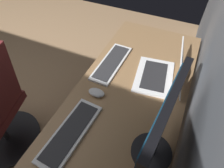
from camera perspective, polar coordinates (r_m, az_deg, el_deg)
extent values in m
cube|color=#936D47|center=(1.12, 2.37, -8.82)|extent=(1.87, 0.67, 0.03)
cylinder|color=silver|center=(2.00, 4.36, 7.64)|extent=(0.05, 0.05, 0.70)
cylinder|color=silver|center=(1.95, 19.65, 2.89)|extent=(0.05, 0.05, 0.70)
cylinder|color=black|center=(1.01, 11.63, -19.20)|extent=(0.20, 0.20, 0.01)
cylinder|color=black|center=(0.96, 12.16, -17.91)|extent=(0.04, 0.04, 0.10)
cube|color=black|center=(0.77, 14.65, -11.56)|extent=(0.47, 0.07, 0.32)
cube|color=navy|center=(0.77, 13.40, -11.27)|extent=(0.43, 0.05, 0.28)
cube|color=white|center=(1.30, 12.43, 2.26)|extent=(0.36, 0.28, 0.01)
cube|color=#262628|center=(1.30, 12.49, 2.52)|extent=(0.29, 0.19, 0.00)
cube|color=white|center=(1.23, 20.00, 4.56)|extent=(0.34, 0.11, 0.22)
cube|color=black|center=(1.23, 20.00, 4.56)|extent=(0.31, 0.09, 0.19)
cube|color=silver|center=(1.36, -0.13, 6.24)|extent=(0.42, 0.15, 0.02)
cube|color=#2D2D30|center=(1.36, -0.13, 6.59)|extent=(0.38, 0.12, 0.00)
cube|color=silver|center=(1.05, -12.26, -14.01)|extent=(0.43, 0.17, 0.02)
cube|color=#2D2D30|center=(1.04, -12.36, -13.73)|extent=(0.38, 0.14, 0.00)
ellipsoid|color=silver|center=(1.17, -4.67, -2.56)|extent=(0.06, 0.10, 0.03)
cylinder|color=black|center=(2.02, -28.52, -13.90)|extent=(0.56, 0.56, 0.03)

